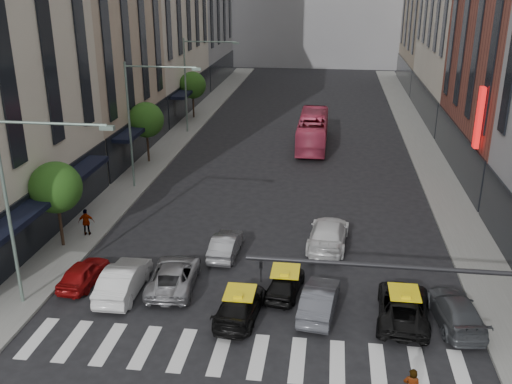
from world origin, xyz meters
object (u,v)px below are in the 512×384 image
at_px(car_red, 84,273).
at_px(car_white_front, 124,280).
at_px(taxi_left, 240,305).
at_px(streetlamp_near, 24,188).
at_px(taxi_center, 285,283).
at_px(bus, 313,130).
at_px(streetlamp_mid, 141,109).
at_px(pedestrian_far, 86,222).
at_px(streetlamp_far, 195,73).

distance_m(car_red, car_white_front, 2.41).
bearing_deg(taxi_left, car_red, -7.65).
bearing_deg(streetlamp_near, taxi_center, 12.84).
relative_size(streetlamp_near, taxi_left, 2.08).
bearing_deg(streetlamp_near, bus, 68.18).
xyz_separation_m(streetlamp_mid, bus, (11.56, 12.86, -4.43)).
bearing_deg(taxi_left, car_white_front, -7.03).
relative_size(streetlamp_near, car_white_front, 1.98).
distance_m(bus, pedestrian_far, 24.75).
height_order(car_white_front, pedestrian_far, pedestrian_far).
height_order(streetlamp_near, streetlamp_far, same).
bearing_deg(pedestrian_far, taxi_left, 132.56).
xyz_separation_m(streetlamp_mid, taxi_left, (9.44, -15.74, -5.27)).
height_order(car_white_front, taxi_left, car_white_front).
bearing_deg(streetlamp_near, streetlamp_far, 90.00).
height_order(car_red, taxi_left, taxi_left).
distance_m(taxi_left, bus, 28.70).
relative_size(car_white_front, pedestrian_far, 2.80).
relative_size(streetlamp_mid, car_red, 2.50).
height_order(taxi_center, bus, bus).
bearing_deg(bus, streetlamp_mid, 48.35).
distance_m(streetlamp_near, car_red, 5.84).
xyz_separation_m(streetlamp_mid, pedestrian_far, (-0.93, -8.50, -4.94)).
xyz_separation_m(streetlamp_near, streetlamp_far, (0.00, 32.00, 0.00)).
xyz_separation_m(streetlamp_near, car_red, (1.16, 2.19, -5.29)).
distance_m(car_white_front, pedestrian_far, 7.39).
bearing_deg(streetlamp_near, pedestrian_far, 97.03).
distance_m(streetlamp_mid, taxi_center, 18.33).
xyz_separation_m(streetlamp_far, car_red, (1.16, -29.81, -5.29)).
distance_m(streetlamp_mid, car_red, 14.84).
relative_size(bus, pedestrian_far, 6.52).
bearing_deg(streetlamp_near, car_white_front, 24.32).
height_order(streetlamp_far, taxi_center, streetlamp_far).
xyz_separation_m(streetlamp_mid, taxi_center, (11.30, -13.42, -5.29)).
height_order(streetlamp_near, car_white_front, streetlamp_near).
relative_size(streetlamp_mid, taxi_left, 2.08).
height_order(streetlamp_mid, car_red, streetlamp_mid).
xyz_separation_m(bus, pedestrian_far, (-12.48, -21.37, -0.51)).
relative_size(streetlamp_mid, pedestrian_far, 5.54).
bearing_deg(streetlamp_far, car_white_front, -83.45).
bearing_deg(streetlamp_near, taxi_left, 1.56).
bearing_deg(streetlamp_near, streetlamp_mid, 90.00).
relative_size(taxi_left, bus, 0.41).
distance_m(car_white_front, taxi_center, 7.87).
xyz_separation_m(streetlamp_far, taxi_center, (11.30, -29.42, -5.29)).
relative_size(car_white_front, taxi_left, 1.05).
bearing_deg(car_red, bus, -107.14).
relative_size(streetlamp_near, streetlamp_far, 1.00).
bearing_deg(car_white_front, taxi_center, -173.71).
bearing_deg(pedestrian_far, bus, -132.80).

